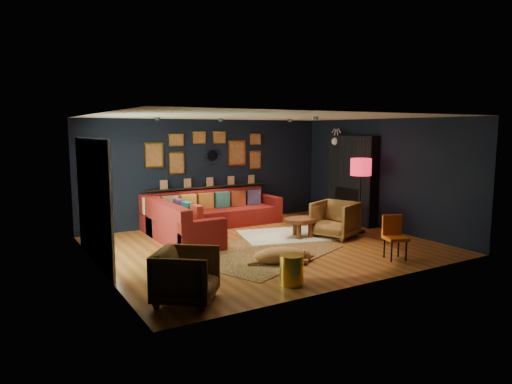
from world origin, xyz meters
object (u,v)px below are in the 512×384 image
coffee_table (301,222)px  armchair_left (186,273)px  orange_chair (394,233)px  floor_lamp (361,170)px  gold_stool (292,270)px  dog (280,252)px  sectional (202,218)px  pouf (196,237)px  armchair_right (335,218)px

coffee_table → armchair_left: bearing=-148.0°
armchair_left → orange_chair: 4.07m
armchair_left → orange_chair: armchair_left is taller
orange_chair → floor_lamp: size_ratio=0.47×
armchair_left → gold_stool: size_ratio=1.77×
orange_chair → dog: 2.14m
sectional → armchair_left: 4.32m
gold_stool → dog: size_ratio=0.37×
pouf → orange_chair: 3.81m
armchair_right → gold_stool: size_ratio=1.90×
dog → pouf: bearing=133.8°
armchair_right → sectional: bearing=-152.5°
dog → gold_stool: bearing=-95.7°
coffee_table → floor_lamp: bearing=-8.4°
coffee_table → gold_stool: size_ratio=1.87×
sectional → gold_stool: 4.02m
armchair_right → floor_lamp: size_ratio=0.51×
pouf → armchair_left: 2.90m
sectional → pouf: sectional is taller
armchair_right → pouf: bearing=-125.6°
armchair_left → sectional: bearing=11.5°
sectional → gold_stool: bearing=-94.1°
armchair_left → floor_lamp: 5.53m
coffee_table → pouf: bearing=170.4°
sectional → armchair_right: 3.03m
coffee_table → armchair_right: bearing=-24.8°
sectional → dog: (0.15, -3.03, -0.11)m
gold_stool → orange_chair: bearing=5.0°
armchair_right → gold_stool: (-2.60, -2.05, -0.21)m
floor_lamp → armchair_left: bearing=-158.4°
pouf → floor_lamp: (3.80, -0.61, 1.22)m
coffee_table → orange_chair: size_ratio=1.08×
armchair_right → dog: bearing=-85.9°
armchair_right → dog: size_ratio=0.70×
pouf → floor_lamp: size_ratio=0.35×
coffee_table → pouf: coffee_table is taller
gold_stool → armchair_left: bearing=174.9°
sectional → gold_stool: size_ratio=7.41×
floor_lamp → gold_stool: bearing=-147.7°
gold_stool → orange_chair: size_ratio=0.58×
floor_lamp → dog: size_ratio=1.36×
armchair_left → gold_stool: (1.65, -0.15, -0.18)m
gold_stool → floor_lamp: bearing=32.3°
armchair_right → orange_chair: armchair_right is taller
pouf → armchair_left: (-1.25, -2.61, 0.18)m
armchair_left → gold_stool: bearing=-56.9°
armchair_right → floor_lamp: bearing=74.9°
orange_chair → sectional: bearing=139.3°
orange_chair → armchair_left: bearing=-159.2°
armchair_right → coffee_table: bearing=-137.0°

